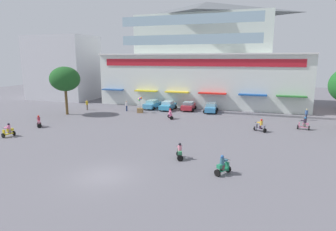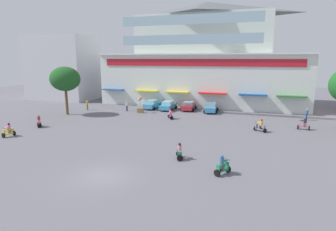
# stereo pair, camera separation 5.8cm
# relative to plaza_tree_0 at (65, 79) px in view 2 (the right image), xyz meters

# --- Properties ---
(ground_plane) EXTENTS (128.00, 128.00, 0.00)m
(ground_plane) POSITION_rel_plaza_tree_0_xyz_m (17.56, -5.80, -5.42)
(ground_plane) COLOR slate
(colonial_building) EXTENTS (36.49, 19.72, 18.68)m
(colonial_building) POSITION_rel_plaza_tree_0_xyz_m (17.56, 18.41, 2.74)
(colonial_building) COLOR silver
(colonial_building) RESTS_ON ground
(flank_building_left) EXTENTS (13.16, 8.86, 12.99)m
(flank_building_left) POSITION_rel_plaza_tree_0_xyz_m (-11.72, 14.59, 1.08)
(flank_building_left) COLOR silver
(flank_building_left) RESTS_ON ground
(plaza_tree_0) EXTENTS (4.59, 4.25, 7.28)m
(plaza_tree_0) POSITION_rel_plaza_tree_0_xyz_m (0.00, 0.00, 0.00)
(plaza_tree_0) COLOR brown
(plaza_tree_0) RESTS_ON ground
(parked_car_0) EXTENTS (2.43, 4.15, 1.51)m
(parked_car_0) POSITION_rel_plaza_tree_0_xyz_m (10.57, 8.80, -4.66)
(parked_car_0) COLOR #4595C6
(parked_car_0) RESTS_ON ground
(parked_car_1) EXTENTS (2.45, 4.22, 1.47)m
(parked_car_1) POSITION_rel_plaza_tree_0_xyz_m (13.49, 8.57, -4.67)
(parked_car_1) COLOR #3794C0
(parked_car_1) RESTS_ON ground
(parked_car_2) EXTENTS (2.53, 3.97, 1.44)m
(parked_car_2) POSITION_rel_plaza_tree_0_xyz_m (16.84, 9.30, -4.68)
(parked_car_2) COLOR #B72632
(parked_car_2) RESTS_ON ground
(parked_car_3) EXTENTS (2.48, 4.24, 1.52)m
(parked_car_3) POSITION_rel_plaza_tree_0_xyz_m (20.71, 8.63, -4.65)
(parked_car_3) COLOR #3B88C2
(parked_car_3) RESTS_ON ground
(scooter_rider_0) EXTENTS (1.34, 1.35, 1.51)m
(scooter_rider_0) POSITION_rel_plaza_tree_0_xyz_m (1.90, -7.95, -4.79)
(scooter_rider_0) COLOR black
(scooter_rider_0) RESTS_ON ground
(scooter_rider_1) EXTENTS (1.16, 1.44, 1.53)m
(scooter_rider_1) POSITION_rel_plaza_tree_0_xyz_m (25.80, -15.71, -4.78)
(scooter_rider_1) COLOR black
(scooter_rider_1) RESTS_ON ground
(scooter_rider_2) EXTENTS (0.94, 1.39, 1.46)m
(scooter_rider_2) POSITION_rel_plaza_tree_0_xyz_m (21.87, -13.54, -4.82)
(scooter_rider_2) COLOR black
(scooter_rider_2) RESTS_ON ground
(scooter_rider_3) EXTENTS (1.22, 1.52, 1.48)m
(scooter_rider_3) POSITION_rel_plaza_tree_0_xyz_m (16.06, 1.93, -4.82)
(scooter_rider_3) COLOR black
(scooter_rider_3) RESTS_ON ground
(scooter_rider_4) EXTENTS (0.84, 1.42, 1.52)m
(scooter_rider_4) POSITION_rel_plaza_tree_0_xyz_m (2.03, -12.64, -4.78)
(scooter_rider_4) COLOR black
(scooter_rider_4) RESTS_ON ground
(scooter_rider_5) EXTENTS (1.50, 1.30, 1.55)m
(scooter_rider_5) POSITION_rel_plaza_tree_0_xyz_m (28.33, -1.66, -4.79)
(scooter_rider_5) COLOR black
(scooter_rider_5) RESTS_ON ground
(scooter_rider_6) EXTENTS (1.44, 0.75, 1.59)m
(scooter_rider_6) POSITION_rel_plaza_tree_0_xyz_m (33.31, 0.99, -4.76)
(scooter_rider_6) COLOR black
(scooter_rider_6) RESTS_ON ground
(pedestrian_0) EXTENTS (0.44, 0.44, 1.62)m
(pedestrian_0) POSITION_rel_plaza_tree_0_xyz_m (34.34, 6.96, -4.51)
(pedestrian_0) COLOR #2A2D48
(pedestrian_0) RESTS_ON ground
(pedestrian_1) EXTENTS (0.42, 0.42, 1.69)m
(pedestrian_1) POSITION_rel_plaza_tree_0_xyz_m (7.40, 5.51, -4.46)
(pedestrian_1) COLOR #19274D
(pedestrian_1) RESTS_ON ground
(pedestrian_2) EXTENTS (0.48, 0.48, 1.69)m
(pedestrian_2) POSITION_rel_plaza_tree_0_xyz_m (0.66, 4.32, -4.46)
(pedestrian_2) COLOR #786757
(pedestrian_2) RESTS_ON ground
(balloon_vendor_cart) EXTENTS (0.99, 0.75, 2.54)m
(balloon_vendor_cart) POSITION_rel_plaza_tree_0_xyz_m (10.13, 4.75, -4.45)
(balloon_vendor_cart) COLOR olive
(balloon_vendor_cart) RESTS_ON ground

